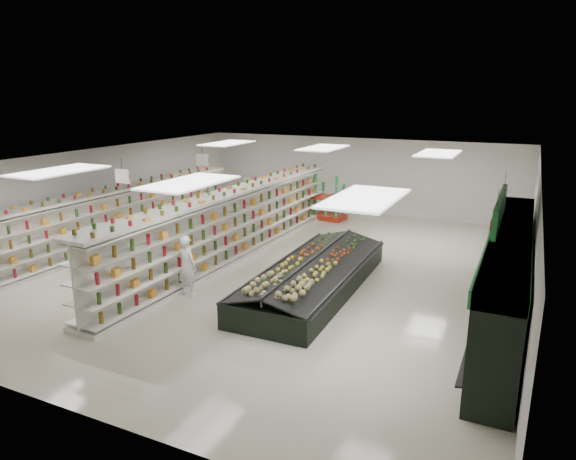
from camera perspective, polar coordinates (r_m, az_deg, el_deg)
The scene contains 16 objects.
floor at distance 15.62m, azimuth -1.68°, elevation -3.91°, with size 16.00×16.00×0.00m, color beige.
ceiling at distance 14.89m, azimuth -1.78°, elevation 7.81°, with size 14.00×16.00×0.02m, color white.
wall_back at distance 22.47m, azimuth 7.62°, elevation 6.04°, with size 14.00×0.02×3.20m, color silver.
wall_front at distance 9.16m, azimuth -25.36°, elevation -8.81°, with size 14.00×0.02×3.20m, color silver.
wall_left at distance 19.33m, azimuth -20.60°, elevation 3.73°, with size 0.02×16.00×3.20m, color silver.
wall_right at distance 13.61m, azimuth 25.56°, elevation -1.26°, with size 0.02×16.00×3.20m, color silver.
produce_wall_case at distance 12.27m, azimuth 23.12°, elevation -4.43°, with size 0.93×8.00×2.20m.
aisle_sign_near at distance 15.51m, azimuth -17.91°, elevation 5.71°, with size 0.52×0.06×0.75m.
aisle_sign_far at distance 18.60m, azimuth -9.48°, elevation 7.68°, with size 0.52×0.06×0.75m.
hortifruti_banner at distance 11.91m, azimuth 22.45°, elevation 2.14°, with size 0.12×3.20×0.95m.
gondola_left at distance 18.41m, azimuth -18.17°, elevation 1.19°, with size 1.27×11.35×1.96m.
gondola_center at distance 16.20m, azimuth -6.15°, elevation 0.34°, with size 1.19×12.40×2.15m.
produce_island at distance 13.60m, azimuth 2.89°, elevation -4.99°, with size 2.37×6.23×0.92m.
soda_endcap at distance 21.10m, azimuth 4.63°, elevation 3.40°, with size 1.44×1.08×1.71m.
shopper_main at distance 13.37m, azimuth -11.19°, elevation -3.92°, with size 0.58×0.38×1.60m, color white.
shopper_background at distance 20.28m, azimuth -4.35°, elevation 3.23°, with size 0.91×0.56×1.86m, color tan.
Camera 1 is at (6.73, -13.15, 5.09)m, focal length 32.00 mm.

